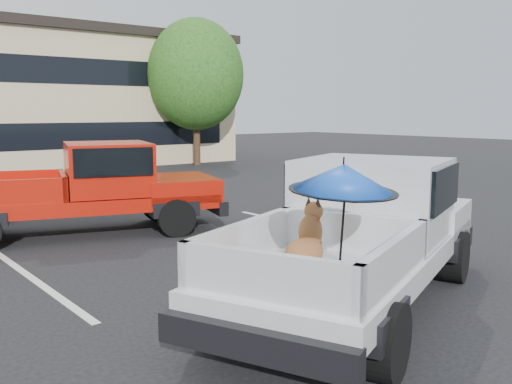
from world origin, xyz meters
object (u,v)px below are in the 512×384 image
Objects in this scene: red_pickup at (100,184)px; tree_back at (68,76)px; silver_pickup at (367,223)px; tree_right at (196,75)px.

tree_back is at bearing 88.09° from red_pickup.
red_pickup is (-6.80, -19.61, -3.39)m from tree_back.
tree_back is 1.18× the size of red_pickup.
silver_pickup is (-5.80, -25.89, -3.36)m from tree_back.
tree_right reaches higher than red_pickup.
tree_right is 8.55m from tree_back.
tree_right is 1.13× the size of red_pickup.
tree_back is 26.74m from silver_pickup.
tree_right is at bearing 67.05° from red_pickup.
red_pickup is (-1.00, 6.28, -0.03)m from silver_pickup.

